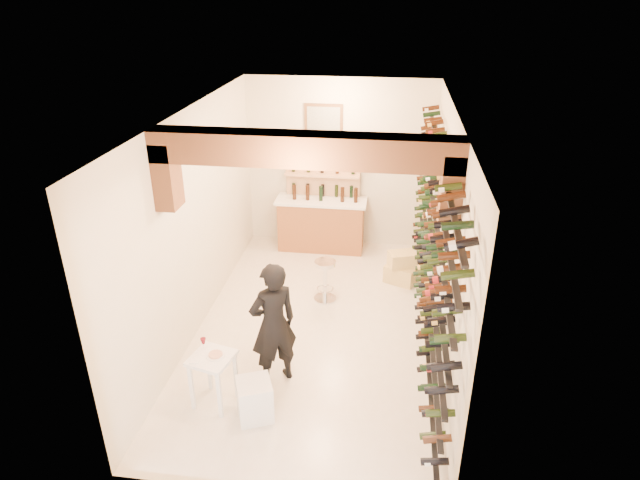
{
  "coord_description": "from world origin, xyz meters",
  "views": [
    {
      "loc": [
        0.96,
        -6.71,
        4.67
      ],
      "look_at": [
        0.0,
        0.3,
        1.3
      ],
      "focal_mm": 30.29,
      "sensor_mm": 36.0,
      "label": 1
    }
  ],
  "objects_px": {
    "white_stool": "(255,399)",
    "person": "(273,324)",
    "chrome_barstool": "(325,278)",
    "crate_lower": "(401,274)",
    "tasting_table": "(212,365)",
    "back_counter": "(321,223)",
    "wine_rack": "(429,240)"
  },
  "relations": [
    {
      "from": "white_stool",
      "to": "person",
      "type": "xyz_separation_m",
      "value": [
        0.1,
        0.69,
        0.6
      ]
    },
    {
      "from": "chrome_barstool",
      "to": "crate_lower",
      "type": "height_order",
      "value": "chrome_barstool"
    },
    {
      "from": "crate_lower",
      "to": "tasting_table",
      "type": "bearing_deg",
      "value": -124.25
    },
    {
      "from": "back_counter",
      "to": "crate_lower",
      "type": "distance_m",
      "value": 1.94
    },
    {
      "from": "wine_rack",
      "to": "crate_lower",
      "type": "distance_m",
      "value": 2.09
    },
    {
      "from": "back_counter",
      "to": "person",
      "type": "bearing_deg",
      "value": -91.06
    },
    {
      "from": "tasting_table",
      "to": "back_counter",
      "type": "bearing_deg",
      "value": 94.94
    },
    {
      "from": "wine_rack",
      "to": "chrome_barstool",
      "type": "distance_m",
      "value": 2.05
    },
    {
      "from": "person",
      "to": "wine_rack",
      "type": "bearing_deg",
      "value": 177.57
    },
    {
      "from": "wine_rack",
      "to": "chrome_barstool",
      "type": "relative_size",
      "value": 8.13
    },
    {
      "from": "wine_rack",
      "to": "chrome_barstool",
      "type": "height_order",
      "value": "wine_rack"
    },
    {
      "from": "wine_rack",
      "to": "crate_lower",
      "type": "relative_size",
      "value": 11.14
    },
    {
      "from": "wine_rack",
      "to": "white_stool",
      "type": "height_order",
      "value": "wine_rack"
    },
    {
      "from": "back_counter",
      "to": "white_stool",
      "type": "distance_m",
      "value": 4.6
    },
    {
      "from": "tasting_table",
      "to": "crate_lower",
      "type": "height_order",
      "value": "tasting_table"
    },
    {
      "from": "tasting_table",
      "to": "chrome_barstool",
      "type": "xyz_separation_m",
      "value": [
        1.03,
        2.56,
        -0.16
      ]
    },
    {
      "from": "wine_rack",
      "to": "person",
      "type": "distance_m",
      "value": 2.38
    },
    {
      "from": "chrome_barstool",
      "to": "crate_lower",
      "type": "xyz_separation_m",
      "value": [
        1.22,
        0.75,
        -0.25
      ]
    },
    {
      "from": "person",
      "to": "crate_lower",
      "type": "height_order",
      "value": "person"
    },
    {
      "from": "chrome_barstool",
      "to": "wine_rack",
      "type": "bearing_deg",
      "value": -27.2
    },
    {
      "from": "back_counter",
      "to": "person",
      "type": "relative_size",
      "value": 1.0
    },
    {
      "from": "person",
      "to": "back_counter",
      "type": "bearing_deg",
      "value": -126.85
    },
    {
      "from": "white_stool",
      "to": "wine_rack",
      "type": "bearing_deg",
      "value": 44.14
    },
    {
      "from": "person",
      "to": "chrome_barstool",
      "type": "height_order",
      "value": "person"
    },
    {
      "from": "tasting_table",
      "to": "chrome_barstool",
      "type": "height_order",
      "value": "tasting_table"
    },
    {
      "from": "tasting_table",
      "to": "person",
      "type": "distance_m",
      "value": 0.87
    },
    {
      "from": "crate_lower",
      "to": "chrome_barstool",
      "type": "bearing_deg",
      "value": -148.49
    },
    {
      "from": "white_stool",
      "to": "chrome_barstool",
      "type": "distance_m",
      "value": 2.77
    },
    {
      "from": "white_stool",
      "to": "chrome_barstool",
      "type": "relative_size",
      "value": 0.7
    },
    {
      "from": "tasting_table",
      "to": "white_stool",
      "type": "distance_m",
      "value": 0.65
    },
    {
      "from": "back_counter",
      "to": "crate_lower",
      "type": "xyz_separation_m",
      "value": [
        1.54,
        -1.12,
        -0.38
      ]
    },
    {
      "from": "chrome_barstool",
      "to": "crate_lower",
      "type": "distance_m",
      "value": 1.45
    }
  ]
}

